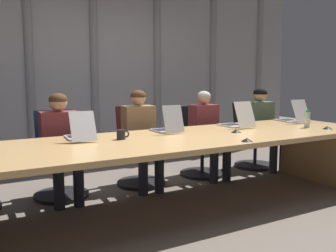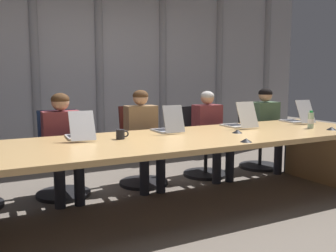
{
  "view_description": "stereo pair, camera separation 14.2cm",
  "coord_description": "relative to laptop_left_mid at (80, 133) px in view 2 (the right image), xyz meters",
  "views": [
    {
      "loc": [
        -2.02,
        -3.22,
        1.34
      ],
      "look_at": [
        -0.09,
        0.12,
        0.83
      ],
      "focal_mm": 41.15,
      "sensor_mm": 36.0,
      "label": 1
    },
    {
      "loc": [
        -1.9,
        -3.29,
        1.34
      ],
      "look_at": [
        -0.09,
        0.12,
        0.83
      ],
      "focal_mm": 41.15,
      "sensor_mm": 36.0,
      "label": 2
    }
  ],
  "objects": [
    {
      "name": "conference_mic_middle",
      "position": [
        1.59,
        -0.4,
        -0.04
      ],
      "size": [
        0.11,
        0.11,
        0.03
      ],
      "primitive_type": "cone",
      "color": "black",
      "rests_on": "conference_table"
    },
    {
      "name": "office_chair_right_mid",
      "position": [
        1.86,
        0.66,
        -0.44
      ],
      "size": [
        0.6,
        0.6,
        0.93
      ],
      "rotation": [
        0.0,
        0.0,
        -1.49
      ],
      "color": "black",
      "rests_on": "ground_plane"
    },
    {
      "name": "office_chair_left_mid",
      "position": [
        -0.04,
        0.67,
        -0.43
      ],
      "size": [
        0.6,
        0.6,
        0.95
      ],
      "rotation": [
        0.0,
        0.0,
        -1.59
      ],
      "color": "navy",
      "rests_on": "ground_plane"
    },
    {
      "name": "laptop_right_end",
      "position": [
        2.85,
        -0.02,
        0.0
      ],
      "size": [
        0.28,
        0.5,
        0.3
      ],
      "rotation": [
        0.0,
        0.0,
        1.44
      ],
      "color": "#BCBCC1",
      "rests_on": "conference_table"
    },
    {
      "name": "conference_mic_left_side",
      "position": [
        2.67,
        -0.71,
        -0.04
      ],
      "size": [
        0.11,
        0.11,
        0.03
      ],
      "primitive_type": "cone",
      "color": "black",
      "rests_on": "conference_table"
    },
    {
      "name": "person_center",
      "position": [
        0.9,
        0.51,
        -0.13
      ],
      "size": [
        0.4,
        0.56,
        1.17
      ],
      "rotation": [
        0.0,
        0.0,
        -1.64
      ],
      "color": "olive",
      "rests_on": "ground_plane"
    },
    {
      "name": "laptop_left_mid",
      "position": [
        0.0,
        0.0,
        0.0
      ],
      "size": [
        0.27,
        0.48,
        0.28
      ],
      "rotation": [
        0.0,
        0.0,
        1.47
      ],
      "color": "#BCBCC1",
      "rests_on": "conference_table"
    },
    {
      "name": "person_right_mid",
      "position": [
        1.87,
        0.5,
        -0.15
      ],
      "size": [
        0.36,
        0.55,
        1.14
      ],
      "rotation": [
        0.0,
        0.0,
        -1.57
      ],
      "color": "brown",
      "rests_on": "ground_plane"
    },
    {
      "name": "water_bottle_primary",
      "position": [
        2.58,
        -0.5,
        0.04
      ],
      "size": [
        0.07,
        0.07,
        0.21
      ],
      "color": "#ADD1B2",
      "rests_on": "conference_table"
    },
    {
      "name": "person_right_end",
      "position": [
        2.87,
        0.51,
        -0.12
      ],
      "size": [
        0.42,
        0.56,
        1.16
      ],
      "rotation": [
        0.0,
        0.0,
        -1.53
      ],
      "color": "#4C6B4C",
      "rests_on": "ground_plane"
    },
    {
      "name": "conference_mic_right_side",
      "position": [
        1.3,
        -0.89,
        -0.04
      ],
      "size": [
        0.11,
        0.11,
        0.03
      ],
      "primitive_type": "cone",
      "color": "black",
      "rests_on": "conference_table"
    },
    {
      "name": "laptop_center",
      "position": [
        0.96,
        -0.0,
        0.0
      ],
      "size": [
        0.23,
        0.4,
        0.3
      ],
      "rotation": [
        0.0,
        0.0,
        1.56
      ],
      "color": "#A8ADB7",
      "rests_on": "conference_table"
    },
    {
      "name": "curtain_backdrop",
      "position": [
        0.93,
        2.04,
        0.78
      ],
      "size": [
        7.58,
        0.17,
        3.14
      ],
      "color": "#9999A0",
      "rests_on": "ground_plane"
    },
    {
      "name": "person_left_mid",
      "position": [
        -0.05,
        0.51,
        -0.13
      ],
      "size": [
        0.42,
        0.56,
        1.15
      ],
      "rotation": [
        0.0,
        0.0,
        -1.62
      ],
      "color": "brown",
      "rests_on": "ground_plane"
    },
    {
      "name": "coffee_mug_near",
      "position": [
        0.35,
        -0.19,
        -0.01
      ],
      "size": [
        0.13,
        0.08,
        0.09
      ],
      "color": "black",
      "rests_on": "conference_table"
    },
    {
      "name": "office_chair_right_end",
      "position": [
        2.81,
        0.67,
        -0.43
      ],
      "size": [
        0.6,
        0.61,
        0.95
      ],
      "rotation": [
        0.0,
        0.0,
        -1.4
      ],
      "color": "black",
      "rests_on": "ground_plane"
    },
    {
      "name": "laptop_right_mid",
      "position": [
        1.9,
        -0.04,
        0.0
      ],
      "size": [
        0.26,
        0.46,
        0.31
      ],
      "rotation": [
        0.0,
        0.0,
        1.54
      ],
      "color": "beige",
      "rests_on": "conference_table"
    },
    {
      "name": "conference_table",
      "position": [
        0.94,
        -0.35,
        -0.18
      ],
      "size": [
        4.52,
        1.28,
        0.73
      ],
      "color": "tan",
      "rests_on": "ground_plane"
    },
    {
      "name": "ground_plane",
      "position": [
        0.94,
        -0.35,
        -0.79
      ],
      "size": [
        15.16,
        15.16,
        0.0
      ],
      "primitive_type": "plane",
      "color": "#6B6056"
    },
    {
      "name": "office_chair_center",
      "position": [
        0.95,
        0.67,
        -0.43
      ],
      "size": [
        0.6,
        0.6,
        0.96
      ],
      "rotation": [
        0.0,
        0.0,
        -1.57
      ],
      "color": "#511E19",
      "rests_on": "ground_plane"
    }
  ]
}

